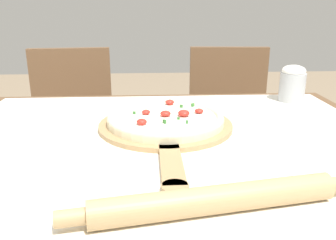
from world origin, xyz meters
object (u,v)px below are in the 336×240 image
Objects in this scene: chair_left at (73,129)px; flour_cup at (292,83)px; rolling_pin at (216,200)px; pizza_peel at (168,128)px; chair_right at (228,126)px; pizza at (167,118)px.

chair_left is 7.29× the size of flour_cup.
rolling_pin is at bearing -72.81° from chair_left.
pizza_peel is at bearing -148.23° from flour_cup.
chair_right is 0.60m from flour_cup.
rolling_pin is 0.54× the size of chair_right.
rolling_pin is (0.05, -0.41, -0.00)m from pizza.
rolling_pin is 1.22m from chair_right.
pizza_peel is 0.91m from chair_left.
flour_cup is (0.38, 0.65, 0.04)m from rolling_pin.
rolling_pin is at bearing -82.16° from pizza_peel.
flour_cup is at bearing -35.33° from chair_left.
flour_cup is at bearing 60.01° from rolling_pin.
chair_left is at bearing 149.66° from flour_cup.
pizza is at bearing -110.77° from chair_right.
chair_left is (-0.42, 0.76, -0.27)m from pizza_peel.
pizza is 0.86m from chair_right.
chair_right is at bearing 100.26° from flour_cup.
pizza_peel is 0.61× the size of chair_left.
flour_cup reaches higher than chair_right.
flour_cup reaches higher than chair_left.
pizza_peel is 0.51m from flour_cup.
pizza is (0.00, 0.02, 0.02)m from pizza_peel.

